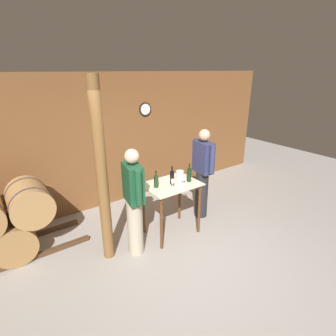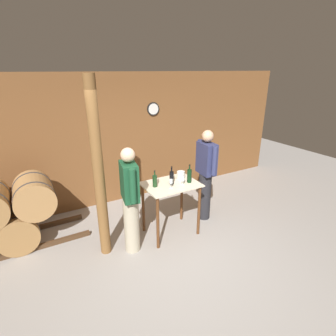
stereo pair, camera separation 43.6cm
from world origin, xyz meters
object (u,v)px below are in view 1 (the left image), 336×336
wine_glass_near_left (173,182)px  wine_bottle_left (172,177)px  wine_glass_near_center (183,178)px  ice_bucket (180,175)px  person_visitor_with_scarf (134,201)px  wine_bottle_far_left (156,181)px  wine_bottle_center (189,175)px  wooden_post (102,176)px  person_host (203,172)px

wine_glass_near_left → wine_bottle_left: bearing=56.8°
wine_glass_near_center → ice_bucket: (0.10, 0.22, -0.03)m
person_visitor_with_scarf → ice_bucket: bearing=11.5°
wine_bottle_left → wine_glass_near_left: size_ratio=2.03×
wine_glass_near_center → person_visitor_with_scarf: (-0.93, 0.01, -0.14)m
wine_bottle_far_left → person_visitor_with_scarf: person_visitor_with_scarf is taller
wine_bottle_center → wine_glass_near_left: wine_bottle_center is taller
wine_bottle_center → wine_glass_near_left: bearing=-172.6°
wooden_post → wine_glass_near_center: (1.32, -0.17, -0.30)m
wine_bottle_far_left → wine_bottle_center: 0.60m
wine_glass_near_center → person_host: (0.66, 0.24, -0.12)m
wine_glass_near_center → person_visitor_with_scarf: bearing=179.3°
wine_glass_near_left → person_visitor_with_scarf: (-0.69, 0.03, -0.15)m
wine_glass_near_center → person_visitor_with_scarf: person_visitor_with_scarf is taller
wine_bottle_left → wine_glass_near_center: bearing=-40.3°
wine_bottle_far_left → wooden_post: bearing=178.9°
wine_glass_near_center → wine_glass_near_left: bearing=-174.8°
wine_bottle_center → wine_glass_near_center: wine_bottle_center is taller
wine_bottle_left → person_host: person_host is taller
wine_bottle_center → ice_bucket: (-0.05, 0.19, -0.05)m
wooden_post → wine_bottle_far_left: bearing=-1.1°
wooden_post → ice_bucket: wooden_post is taller
wine_bottle_far_left → ice_bucket: wine_bottle_far_left is taller
wine_bottle_left → person_host: size_ratio=0.18×
wooden_post → person_host: 2.03m
wine_bottle_center → person_visitor_with_scarf: 1.09m
wine_bottle_far_left → ice_bucket: 0.54m
wooden_post → person_visitor_with_scarf: 0.62m
wine_glass_near_left → wine_glass_near_center: wine_glass_near_left is taller
wooden_post → wine_bottle_far_left: 0.93m
wine_bottle_left → ice_bucket: 0.27m
wooden_post → person_host: bearing=2.1°
wine_bottle_left → wine_glass_near_center: (0.14, -0.12, -0.02)m
wooden_post → wine_bottle_left: bearing=-2.4°
wine_glass_near_left → person_visitor_with_scarf: size_ratio=0.09×
wine_bottle_far_left → person_host: person_host is taller
ice_bucket → wine_glass_near_center: bearing=-113.8°
wine_bottle_far_left → ice_bucket: (0.54, 0.07, -0.04)m
wine_bottle_far_left → wine_glass_near_center: 0.47m
wine_bottle_left → ice_bucket: bearing=22.0°
wine_bottle_far_left → ice_bucket: size_ratio=2.02×
wooden_post → wine_bottle_left: wooden_post is taller
person_visitor_with_scarf → wine_glass_near_center: bearing=-0.7°
wine_bottle_far_left → person_host: bearing=4.6°
wine_bottle_far_left → wine_bottle_center: (0.59, -0.13, 0.02)m
person_host → wine_glass_near_left: bearing=-163.5°
person_host → person_visitor_with_scarf: (-1.59, -0.23, -0.02)m
wine_bottle_far_left → wine_bottle_center: wine_bottle_center is taller
wine_glass_near_left → ice_bucket: size_ratio=1.09×
wine_glass_near_center → person_visitor_with_scarf: size_ratio=0.08×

